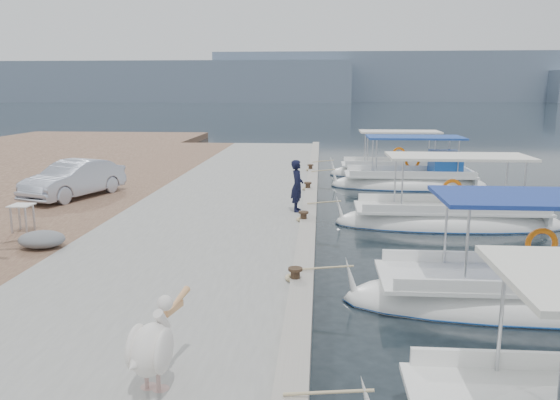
% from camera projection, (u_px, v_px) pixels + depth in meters
% --- Properties ---
extents(ground, '(400.00, 400.00, 0.00)m').
position_uv_depth(ground, '(315.00, 256.00, 14.07)').
color(ground, black).
rests_on(ground, ground).
extents(concrete_quay, '(6.00, 40.00, 0.50)m').
position_uv_depth(concrete_quay, '(231.00, 205.00, 19.12)').
color(concrete_quay, gray).
rests_on(concrete_quay, ground).
extents(quay_curb, '(0.44, 40.00, 0.12)m').
position_uv_depth(quay_curb, '(311.00, 197.00, 18.86)').
color(quay_curb, gray).
rests_on(quay_curb, concrete_quay).
extents(cobblestone_strip, '(4.00, 40.00, 0.50)m').
position_uv_depth(cobblestone_strip, '(93.00, 202.00, 19.49)').
color(cobblestone_strip, brown).
rests_on(cobblestone_strip, ground).
extents(distant_hills, '(330.00, 60.00, 18.00)m').
position_uv_depth(distant_hills, '(399.00, 81.00, 207.39)').
color(distant_hills, slate).
rests_on(distant_hills, ground).
extents(fishing_caique_b, '(7.85, 2.26, 2.83)m').
position_uv_depth(fishing_caique_b, '(543.00, 301.00, 10.72)').
color(fishing_caique_b, white).
rests_on(fishing_caique_b, ground).
extents(fishing_caique_c, '(7.12, 2.13, 2.83)m').
position_uv_depth(fishing_caique_c, '(448.00, 222.00, 17.13)').
color(fishing_caique_c, white).
rests_on(fishing_caique_c, ground).
extents(fishing_caique_d, '(6.83, 2.34, 2.83)m').
position_uv_depth(fishing_caique_d, '(411.00, 183.00, 23.99)').
color(fishing_caique_d, white).
rests_on(fishing_caique_d, ground).
extents(fishing_caique_e, '(6.46, 2.03, 2.83)m').
position_uv_depth(fishing_caique_e, '(395.00, 173.00, 27.20)').
color(fishing_caique_e, white).
rests_on(fishing_caique_e, ground).
extents(mooring_bollards, '(0.28, 20.28, 0.33)m').
position_uv_depth(mooring_bollards, '(304.00, 216.00, 15.42)').
color(mooring_bollards, black).
rests_on(mooring_bollards, concrete_quay).
extents(pelican, '(0.66, 1.43, 1.11)m').
position_uv_depth(pelican, '(152.00, 346.00, 6.76)').
color(pelican, tan).
rests_on(pelican, concrete_quay).
extents(fisherman, '(0.40, 0.59, 1.60)m').
position_uv_depth(fisherman, '(297.00, 186.00, 16.79)').
color(fisherman, black).
rests_on(fisherman, concrete_quay).
extents(parked_car, '(2.57, 4.15, 1.29)m').
position_uv_depth(parked_car, '(74.00, 179.00, 19.03)').
color(parked_car, '#ADB4C6').
rests_on(parked_car, cobblestone_strip).
extents(tarp_bundle, '(1.10, 0.90, 0.40)m').
position_uv_depth(tarp_bundle, '(42.00, 239.00, 12.99)').
color(tarp_bundle, slate).
rests_on(tarp_bundle, cobblestone_strip).
extents(folding_table, '(0.55, 0.55, 0.73)m').
position_uv_depth(folding_table, '(22.00, 212.00, 14.39)').
color(folding_table, silver).
rests_on(folding_table, cobblestone_strip).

